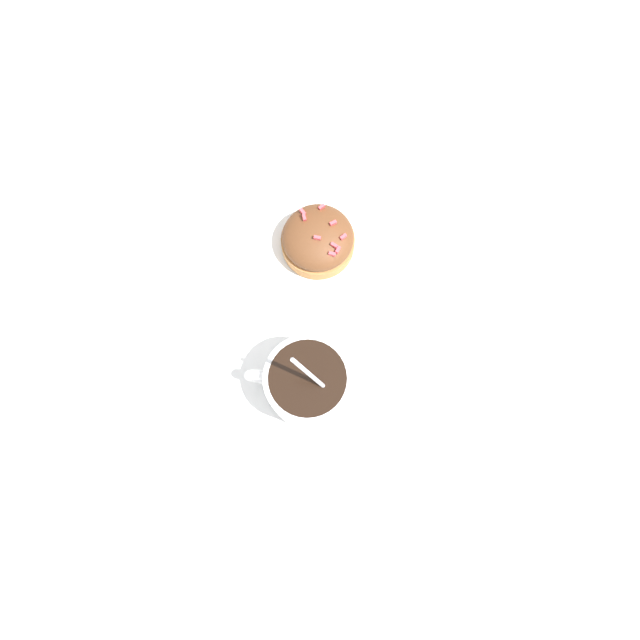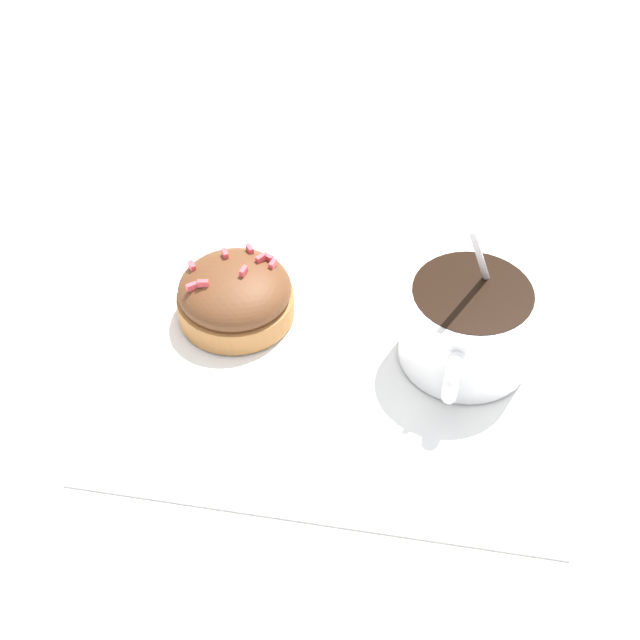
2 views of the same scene
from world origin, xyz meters
name	(u,v)px [view 1 (image 1 of 2)]	position (x,y,z in m)	size (l,w,h in m)	color
ground_plane	(310,315)	(0.00, 0.00, 0.00)	(3.00, 3.00, 0.00)	silver
paper_napkin	(310,314)	(0.00, 0.00, 0.00)	(0.29, 0.29, 0.00)	white
coffee_cup	(309,382)	(-0.08, 0.00, 0.03)	(0.08, 0.11, 0.11)	white
frosted_pastry	(318,239)	(0.08, -0.01, 0.02)	(0.08, 0.08, 0.04)	#B2753D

